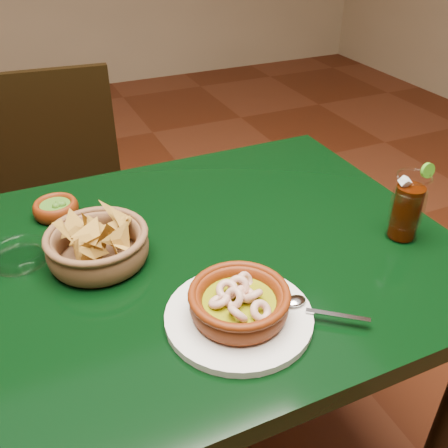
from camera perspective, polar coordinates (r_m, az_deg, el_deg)
name	(u,v)px	position (r m, az deg, el deg)	size (l,w,h in m)	color
dining_table	(157,300)	(1.04, -7.62, -8.56)	(1.20, 0.80, 0.75)	black
dining_chair	(66,208)	(1.69, -17.65, 1.80)	(0.46, 0.46, 0.91)	black
shrimp_plate	(239,306)	(0.82, 1.77, -9.31)	(0.31, 0.25, 0.08)	silver
chip_basket	(98,245)	(0.97, -14.22, -2.36)	(0.23, 0.23, 0.14)	brown
guacamole_ramekin	(56,208)	(1.15, -18.65, 1.70)	(0.12, 0.12, 0.04)	#531B06
cola_drink	(407,208)	(1.06, 20.19, 1.76)	(0.14, 0.14, 0.16)	white
glass_ashtray	(19,255)	(1.03, -22.36, -3.33)	(0.13, 0.13, 0.03)	white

